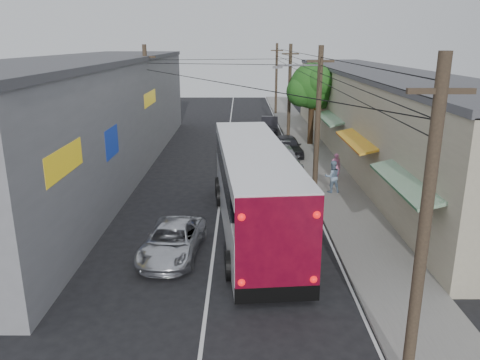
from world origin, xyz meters
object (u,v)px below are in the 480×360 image
at_px(parked_car_mid, 288,146).
at_px(pedestrian_near, 336,166).
at_px(parked_car_far, 270,125).
at_px(coach_bus, 253,187).
at_px(jeepney, 172,241).
at_px(parked_suv, 282,159).
at_px(pedestrian_far, 332,177).

relative_size(parked_car_mid, pedestrian_near, 2.82).
bearing_deg(parked_car_mid, pedestrian_near, -76.24).
bearing_deg(parked_car_far, coach_bus, -91.59).
bearing_deg(coach_bus, parked_car_mid, 73.11).
bearing_deg(jeepney, coach_bus, 46.23).
height_order(coach_bus, parked_suv, coach_bus).
distance_m(coach_bus, pedestrian_far, 6.78).
xyz_separation_m(coach_bus, pedestrian_far, (4.50, 4.98, -0.95)).
distance_m(parked_suv, pedestrian_near, 3.77).
bearing_deg(pedestrian_near, jeepney, 62.61).
bearing_deg(pedestrian_near, parked_car_mid, -58.69).
relative_size(jeepney, pedestrian_near, 2.93).
bearing_deg(parked_suv, parked_car_far, 86.63).
distance_m(parked_suv, parked_car_mid, 4.31).
relative_size(coach_bus, parked_car_far, 3.08).
xyz_separation_m(jeepney, pedestrian_far, (7.76, 7.82, 0.38)).
xyz_separation_m(parked_suv, parked_car_far, (0.00, 13.57, -0.07)).
height_order(coach_bus, parked_car_far, coach_bus).
height_order(coach_bus, pedestrian_far, coach_bus).
height_order(jeepney, pedestrian_far, pedestrian_far).
bearing_deg(parked_car_mid, parked_car_far, 88.72).
xyz_separation_m(coach_bus, pedestrian_near, (5.25, 7.76, -1.07)).
bearing_deg(pedestrian_near, coach_bus, 67.32).
bearing_deg(jeepney, pedestrian_far, 50.46).
xyz_separation_m(coach_bus, jeepney, (-3.26, -2.83, -1.34)).
relative_size(parked_suv, parked_car_far, 1.25).
distance_m(coach_bus, pedestrian_near, 9.43).
xyz_separation_m(coach_bus, parked_car_far, (2.14, 23.47, -1.25)).
height_order(jeepney, pedestrian_near, pedestrian_near).
xyz_separation_m(parked_suv, pedestrian_far, (2.36, -4.91, 0.23)).
bearing_deg(parked_car_far, jeepney, -97.98).
bearing_deg(coach_bus, parked_car_far, 79.65).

